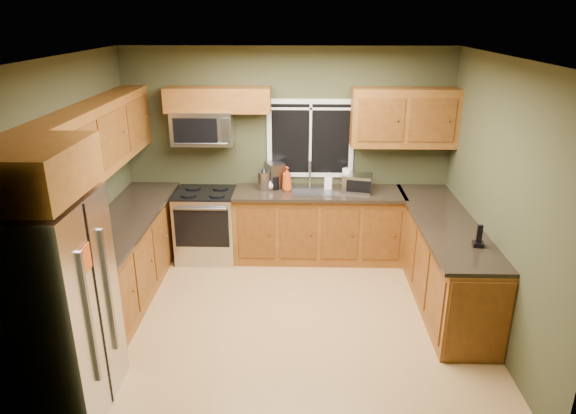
{
  "coord_description": "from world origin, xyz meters",
  "views": [
    {
      "loc": [
        0.19,
        -4.71,
        3.07
      ],
      "look_at": [
        0.05,
        0.35,
        1.15
      ],
      "focal_mm": 32.0,
      "sensor_mm": 36.0,
      "label": 1
    }
  ],
  "objects_px": {
    "coffee_maker": "(275,176)",
    "soap_bottle_a": "(287,179)",
    "toaster_oven": "(357,183)",
    "soap_bottle_b": "(328,181)",
    "range": "(207,225)",
    "paper_towel_roll": "(346,179)",
    "soap_bottle_c": "(270,182)",
    "microwave": "(203,127)",
    "kettle": "(264,180)",
    "refrigerator": "(54,309)",
    "cordless_phone": "(479,240)"
  },
  "relations": [
    {
      "from": "toaster_oven",
      "to": "paper_towel_roll",
      "type": "relative_size",
      "value": 1.39
    },
    {
      "from": "paper_towel_roll",
      "to": "soap_bottle_a",
      "type": "height_order",
      "value": "soap_bottle_a"
    },
    {
      "from": "soap_bottle_a",
      "to": "cordless_phone",
      "type": "distance_m",
      "value": 2.51
    },
    {
      "from": "soap_bottle_a",
      "to": "soap_bottle_c",
      "type": "bearing_deg",
      "value": 167.56
    },
    {
      "from": "coffee_maker",
      "to": "kettle",
      "type": "bearing_deg",
      "value": -142.84
    },
    {
      "from": "kettle",
      "to": "soap_bottle_b",
      "type": "xyz_separation_m",
      "value": [
        0.83,
        0.07,
        -0.03
      ]
    },
    {
      "from": "refrigerator",
      "to": "cordless_phone",
      "type": "bearing_deg",
      "value": 17.83
    },
    {
      "from": "coffee_maker",
      "to": "soap_bottle_a",
      "type": "height_order",
      "value": "coffee_maker"
    },
    {
      "from": "toaster_oven",
      "to": "kettle",
      "type": "distance_m",
      "value": 1.19
    },
    {
      "from": "range",
      "to": "toaster_oven",
      "type": "xyz_separation_m",
      "value": [
        1.95,
        0.02,
        0.58
      ]
    },
    {
      "from": "soap_bottle_a",
      "to": "soap_bottle_c",
      "type": "relative_size",
      "value": 1.72
    },
    {
      "from": "toaster_oven",
      "to": "soap_bottle_c",
      "type": "height_order",
      "value": "toaster_oven"
    },
    {
      "from": "range",
      "to": "coffee_maker",
      "type": "height_order",
      "value": "coffee_maker"
    },
    {
      "from": "kettle",
      "to": "soap_bottle_b",
      "type": "relative_size",
      "value": 1.41
    },
    {
      "from": "microwave",
      "to": "soap_bottle_b",
      "type": "relative_size",
      "value": 3.66
    },
    {
      "from": "soap_bottle_c",
      "to": "cordless_phone",
      "type": "bearing_deg",
      "value": -38.11
    },
    {
      "from": "toaster_oven",
      "to": "soap_bottle_a",
      "type": "xyz_separation_m",
      "value": [
        -0.9,
        0.01,
        0.05
      ]
    },
    {
      "from": "cordless_phone",
      "to": "range",
      "type": "bearing_deg",
      "value": 151.74
    },
    {
      "from": "microwave",
      "to": "soap_bottle_c",
      "type": "relative_size",
      "value": 4.12
    },
    {
      "from": "range",
      "to": "microwave",
      "type": "bearing_deg",
      "value": 90.02
    },
    {
      "from": "toaster_oven",
      "to": "kettle",
      "type": "bearing_deg",
      "value": 177.9
    },
    {
      "from": "microwave",
      "to": "soap_bottle_c",
      "type": "bearing_deg",
      "value": -3.88
    },
    {
      "from": "toaster_oven",
      "to": "kettle",
      "type": "height_order",
      "value": "kettle"
    },
    {
      "from": "range",
      "to": "soap_bottle_a",
      "type": "xyz_separation_m",
      "value": [
        1.05,
        0.03,
        0.63
      ]
    },
    {
      "from": "cordless_phone",
      "to": "soap_bottle_c",
      "type": "bearing_deg",
      "value": 141.89
    },
    {
      "from": "soap_bottle_a",
      "to": "refrigerator",
      "type": "bearing_deg",
      "value": -121.91
    },
    {
      "from": "kettle",
      "to": "coffee_maker",
      "type": "bearing_deg",
      "value": 37.16
    },
    {
      "from": "coffee_maker",
      "to": "soap_bottle_c",
      "type": "relative_size",
      "value": 1.78
    },
    {
      "from": "toaster_oven",
      "to": "soap_bottle_c",
      "type": "bearing_deg",
      "value": 176.75
    },
    {
      "from": "kettle",
      "to": "soap_bottle_a",
      "type": "relative_size",
      "value": 0.93
    },
    {
      "from": "toaster_oven",
      "to": "soap_bottle_a",
      "type": "bearing_deg",
      "value": 179.09
    },
    {
      "from": "toaster_oven",
      "to": "soap_bottle_b",
      "type": "xyz_separation_m",
      "value": [
        -0.36,
        0.11,
        -0.01
      ]
    },
    {
      "from": "microwave",
      "to": "cordless_phone",
      "type": "height_order",
      "value": "microwave"
    },
    {
      "from": "paper_towel_roll",
      "to": "cordless_phone",
      "type": "bearing_deg",
      "value": -56.3
    },
    {
      "from": "coffee_maker",
      "to": "soap_bottle_a",
      "type": "bearing_deg",
      "value": -38.76
    },
    {
      "from": "paper_towel_roll",
      "to": "microwave",
      "type": "bearing_deg",
      "value": 179.68
    },
    {
      "from": "soap_bottle_b",
      "to": "kettle",
      "type": "bearing_deg",
      "value": -175.39
    },
    {
      "from": "range",
      "to": "paper_towel_roll",
      "type": "xyz_separation_m",
      "value": [
        1.82,
        0.13,
        0.61
      ]
    },
    {
      "from": "soap_bottle_c",
      "to": "soap_bottle_b",
      "type": "bearing_deg",
      "value": 3.52
    },
    {
      "from": "paper_towel_roll",
      "to": "cordless_phone",
      "type": "relative_size",
      "value": 1.33
    },
    {
      "from": "soap_bottle_b",
      "to": "soap_bottle_c",
      "type": "bearing_deg",
      "value": -176.48
    },
    {
      "from": "refrigerator",
      "to": "soap_bottle_a",
      "type": "bearing_deg",
      "value": 58.09
    },
    {
      "from": "refrigerator",
      "to": "microwave",
      "type": "distance_m",
      "value": 3.1
    },
    {
      "from": "range",
      "to": "microwave",
      "type": "relative_size",
      "value": 1.23
    },
    {
      "from": "microwave",
      "to": "paper_towel_roll",
      "type": "bearing_deg",
      "value": -0.32
    },
    {
      "from": "microwave",
      "to": "toaster_oven",
      "type": "xyz_separation_m",
      "value": [
        1.95,
        -0.12,
        -0.68
      ]
    },
    {
      "from": "microwave",
      "to": "soap_bottle_b",
      "type": "height_order",
      "value": "microwave"
    },
    {
      "from": "refrigerator",
      "to": "cordless_phone",
      "type": "relative_size",
      "value": 8.06
    },
    {
      "from": "kettle",
      "to": "toaster_oven",
      "type": "bearing_deg",
      "value": -2.1
    },
    {
      "from": "toaster_oven",
      "to": "soap_bottle_c",
      "type": "xyz_separation_m",
      "value": [
        -1.12,
        0.06,
        -0.02
      ]
    }
  ]
}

